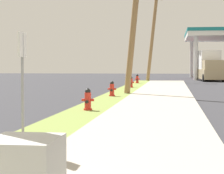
# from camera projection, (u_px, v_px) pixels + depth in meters

# --- Properties ---
(fire_hydrant_second) EXTENTS (0.42, 0.38, 0.74)m
(fire_hydrant_second) POSITION_uv_depth(u_px,v_px,m) (88.00, 101.00, 15.17)
(fire_hydrant_second) COLOR red
(fire_hydrant_second) RESTS_ON grass_verge
(fire_hydrant_third) EXTENTS (0.42, 0.37, 0.74)m
(fire_hydrant_third) POSITION_uv_depth(u_px,v_px,m) (112.00, 89.00, 21.98)
(fire_hydrant_third) COLOR red
(fire_hydrant_third) RESTS_ON grass_verge
(fire_hydrant_fourth) EXTENTS (0.42, 0.37, 0.74)m
(fire_hydrant_fourth) POSITION_uv_depth(u_px,v_px,m) (131.00, 83.00, 30.37)
(fire_hydrant_fourth) COLOR red
(fire_hydrant_fourth) RESTS_ON grass_verge
(fire_hydrant_fifth) EXTENTS (0.42, 0.38, 0.74)m
(fire_hydrant_fifth) POSITION_uv_depth(u_px,v_px,m) (137.00, 79.00, 37.51)
(fire_hydrant_fifth) COLOR red
(fire_hydrant_fifth) RESTS_ON grass_verge
(utility_pole_background) EXTENTS (1.64, 1.46, 8.59)m
(utility_pole_background) POSITION_uv_depth(u_px,v_px,m) (152.00, 36.00, 43.55)
(utility_pole_background) COLOR #937047
(utility_pole_background) RESTS_ON grass_verge
(street_sign_post) EXTENTS (0.05, 0.36, 2.12)m
(street_sign_post) POSITION_uv_depth(u_px,v_px,m) (22.00, 66.00, 8.02)
(street_sign_post) COLOR gray
(street_sign_post) RESTS_ON grass_verge
(car_red_by_near_pump) EXTENTS (1.97, 4.51, 1.57)m
(car_red_by_near_pump) POSITION_uv_depth(u_px,v_px,m) (203.00, 73.00, 52.88)
(car_red_by_near_pump) COLOR red
(car_red_by_near_pump) RESTS_ON ground
(car_white_by_far_pump) EXTENTS (2.02, 4.53, 1.57)m
(car_white_by_far_pump) POSITION_uv_depth(u_px,v_px,m) (204.00, 72.00, 59.73)
(car_white_by_far_pump) COLOR white
(car_white_by_far_pump) RESTS_ON ground
(truck_tan_at_forecourt) EXTENTS (2.61, 6.54, 3.11)m
(truck_tan_at_forecourt) POSITION_uv_depth(u_px,v_px,m) (209.00, 66.00, 46.16)
(truck_tan_at_forecourt) COLOR tan
(truck_tan_at_forecourt) RESTS_ON ground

